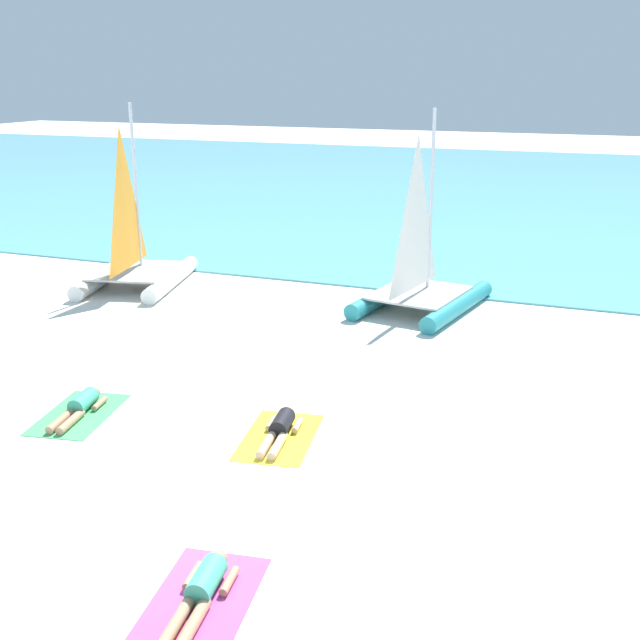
{
  "coord_description": "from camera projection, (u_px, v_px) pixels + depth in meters",
  "views": [
    {
      "loc": [
        4.96,
        -7.66,
        5.63
      ],
      "look_at": [
        0.0,
        5.39,
        1.2
      ],
      "focal_mm": 44.2,
      "sensor_mm": 36.0,
      "label": 1
    }
  ],
  "objects": [
    {
      "name": "towel_right",
      "position": [
        200.0,
        603.0,
        8.72
      ],
      "size": [
        1.36,
        2.04,
        0.01
      ],
      "primitive_type": "cube",
      "rotation": [
        0.0,
        0.0,
        0.14
      ],
      "color": "#D84C99",
      "rests_on": "ground"
    },
    {
      "name": "ground_plane",
      "position": [
        387.0,
        313.0,
        19.12
      ],
      "size": [
        120.0,
        120.0,
        0.0
      ],
      "primitive_type": "plane",
      "color": "white"
    },
    {
      "name": "sailboat_white",
      "position": [
        135.0,
        261.0,
        21.32
      ],
      "size": [
        3.15,
        4.16,
        4.85
      ],
      "rotation": [
        0.0,
        0.0,
        0.23
      ],
      "color": "white",
      "rests_on": "ground"
    },
    {
      "name": "ocean_water",
      "position": [
        512.0,
        190.0,
        38.7
      ],
      "size": [
        120.0,
        40.0,
        0.05
      ],
      "primitive_type": "cube",
      "color": "#5BB2C1",
      "rests_on": "ground"
    },
    {
      "name": "towel_middle",
      "position": [
        279.0,
        437.0,
        12.66
      ],
      "size": [
        1.39,
        2.05,
        0.01
      ],
      "primitive_type": "cube",
      "rotation": [
        0.0,
        0.0,
        0.16
      ],
      "color": "yellow",
      "rests_on": "ground"
    },
    {
      "name": "towel_left",
      "position": [
        79.0,
        414.0,
        13.5
      ],
      "size": [
        1.43,
        2.07,
        0.01
      ],
      "primitive_type": "cube",
      "rotation": [
        0.0,
        0.0,
        0.18
      ],
      "color": "#4CB266",
      "rests_on": "ground"
    },
    {
      "name": "sunbather_middle",
      "position": [
        280.0,
        428.0,
        12.69
      ],
      "size": [
        0.65,
        1.57,
        0.3
      ],
      "rotation": [
        0.0,
        0.0,
        0.16
      ],
      "color": "black",
      "rests_on": "towel_middle"
    },
    {
      "name": "sailboat_teal",
      "position": [
        420.0,
        282.0,
        19.21
      ],
      "size": [
        2.96,
        4.04,
        4.8
      ],
      "rotation": [
        0.0,
        0.0,
        -0.18
      ],
      "color": "teal",
      "rests_on": "ground"
    },
    {
      "name": "sunbather_right",
      "position": [
        202.0,
        589.0,
        8.74
      ],
      "size": [
        0.63,
        1.57,
        0.3
      ],
      "rotation": [
        0.0,
        0.0,
        0.14
      ],
      "color": "#3FB28C",
      "rests_on": "towel_right"
    },
    {
      "name": "sunbather_left",
      "position": [
        80.0,
        406.0,
        13.52
      ],
      "size": [
        0.68,
        1.56,
        0.3
      ],
      "rotation": [
        0.0,
        0.0,
        0.18
      ],
      "color": "#3FB28C",
      "rests_on": "towel_left"
    }
  ]
}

